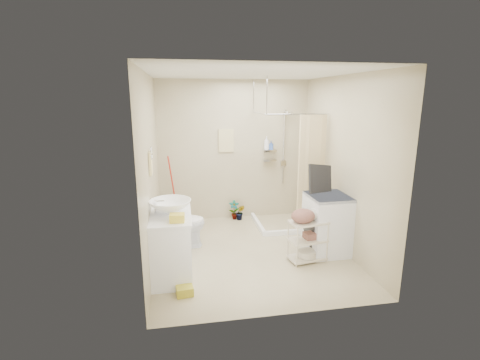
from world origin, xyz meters
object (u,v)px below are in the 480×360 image
(vanity, at_px, (171,244))
(washing_machine, at_px, (328,224))
(laundry_rack, at_px, (308,237))
(toilet, at_px, (180,223))

(vanity, relative_size, washing_machine, 1.08)
(vanity, distance_m, laundry_rack, 1.90)
(laundry_rack, bearing_deg, vanity, 172.84)
(toilet, bearing_deg, vanity, 168.64)
(vanity, distance_m, toilet, 0.88)
(washing_machine, relative_size, laundry_rack, 1.25)
(laundry_rack, bearing_deg, toilet, 146.44)
(toilet, bearing_deg, laundry_rack, -117.55)
(toilet, distance_m, washing_machine, 2.25)
(washing_machine, bearing_deg, laundry_rack, -151.68)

